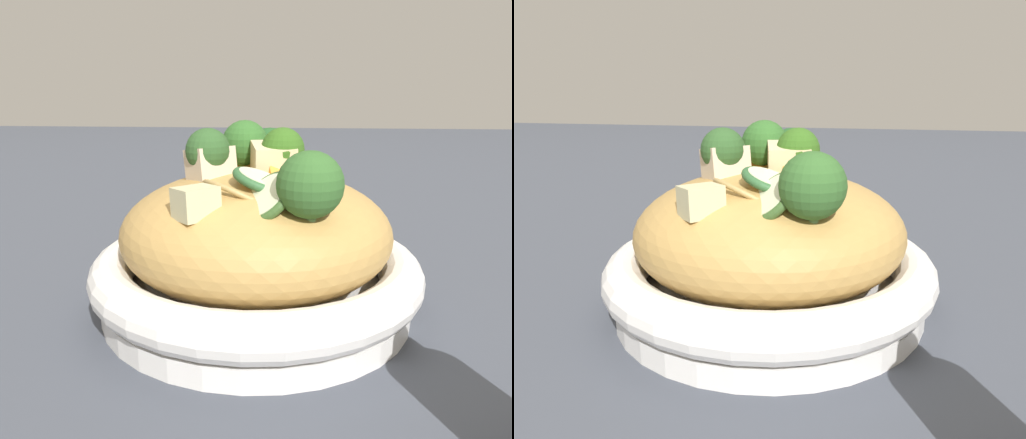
{
  "view_description": "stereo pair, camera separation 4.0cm",
  "coord_description": "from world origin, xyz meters",
  "views": [
    {
      "loc": [
        -0.38,
        -0.03,
        0.19
      ],
      "look_at": [
        0.0,
        0.0,
        0.08
      ],
      "focal_mm": 35.18,
      "sensor_mm": 36.0,
      "label": 1
    },
    {
      "loc": [
        -0.38,
        -0.07,
        0.19
      ],
      "look_at": [
        0.0,
        0.0,
        0.08
      ],
      "focal_mm": 35.18,
      "sensor_mm": 36.0,
      "label": 2
    }
  ],
  "objects": [
    {
      "name": "serving_bowl",
      "position": [
        0.0,
        0.0,
        0.03
      ],
      "size": [
        0.27,
        0.27,
        0.05
      ],
      "color": "white",
      "rests_on": "ground_plane"
    },
    {
      "name": "broccoli_florets",
      "position": [
        0.01,
        -0.01,
        0.12
      ],
      "size": [
        0.19,
        0.13,
        0.06
      ],
      "color": "#A5B872",
      "rests_on": "serving_bowl"
    },
    {
      "name": "chicken_chunks",
      "position": [
        -0.0,
        0.02,
        0.12
      ],
      "size": [
        0.12,
        0.09,
        0.04
      ],
      "color": "beige",
      "rests_on": "serving_bowl"
    },
    {
      "name": "zucchini_slices",
      "position": [
        -0.01,
        -0.02,
        0.11
      ],
      "size": [
        0.14,
        0.07,
        0.04
      ],
      "color": "beige",
      "rests_on": "serving_bowl"
    },
    {
      "name": "noodle_heap",
      "position": [
        -0.0,
        0.0,
        0.07
      ],
      "size": [
        0.22,
        0.22,
        0.1
      ],
      "color": "#B58B48",
      "rests_on": "serving_bowl"
    },
    {
      "name": "carrot_coins",
      "position": [
        0.03,
        -0.01,
        0.11
      ],
      "size": [
        0.08,
        0.09,
        0.03
      ],
      "color": "orange",
      "rests_on": "serving_bowl"
    },
    {
      "name": "ground_plane",
      "position": [
        0.0,
        0.0,
        0.0
      ],
      "size": [
        3.0,
        3.0,
        0.0
      ],
      "primitive_type": "plane",
      "color": "#3F434D"
    }
  ]
}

